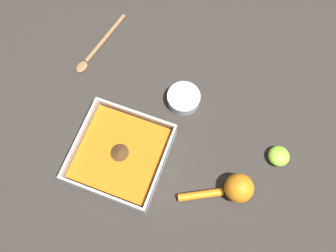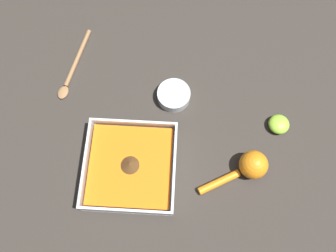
{
  "view_description": "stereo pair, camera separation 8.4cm",
  "coord_description": "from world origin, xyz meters",
  "views": [
    {
      "loc": [
        -0.14,
        -0.17,
        0.82
      ],
      "look_at": [
        0.13,
        -0.07,
        0.03
      ],
      "focal_mm": 35.0,
      "sensor_mm": 36.0,
      "label": 1
    },
    {
      "loc": [
        -0.16,
        -0.09,
        0.82
      ],
      "look_at": [
        0.13,
        -0.07,
        0.03
      ],
      "focal_mm": 35.0,
      "sensor_mm": 36.0,
      "label": 2
    }
  ],
  "objects": [
    {
      "name": "lemon_squeezer",
      "position": [
        0.03,
        -0.28,
        0.03
      ],
      "size": [
        0.11,
        0.17,
        0.07
      ],
      "rotation": [
        0.0,
        0.0,
        5.2
      ],
      "color": "orange",
      "rests_on": "ground_plane"
    },
    {
      "name": "lemon_half",
      "position": [
        0.15,
        -0.36,
        0.01
      ],
      "size": [
        0.05,
        0.05,
        0.03
      ],
      "color": "#93CC38",
      "rests_on": "ground_plane"
    },
    {
      "name": "ground_plane",
      "position": [
        0.0,
        0.0,
        0.0
      ],
      "size": [
        4.0,
        4.0,
        0.0
      ],
      "primitive_type": "plane",
      "color": "#332D28"
    },
    {
      "name": "square_dish",
      "position": [
        0.01,
        0.01,
        0.02
      ],
      "size": [
        0.22,
        0.22,
        0.06
      ],
      "color": "silver",
      "rests_on": "ground_plane"
    },
    {
      "name": "spice_bowl",
      "position": [
        0.22,
        -0.08,
        0.01
      ],
      "size": [
        0.09,
        0.09,
        0.03
      ],
      "color": "silver",
      "rests_on": "ground_plane"
    },
    {
      "name": "wooden_spoon",
      "position": [
        0.29,
        0.2,
        0.01
      ],
      "size": [
        0.23,
        0.07,
        0.01
      ],
      "rotation": [
        0.0,
        0.0,
        2.92
      ],
      "color": "olive",
      "rests_on": "ground_plane"
    }
  ]
}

